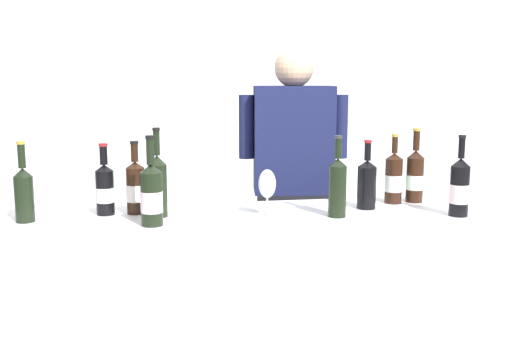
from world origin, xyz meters
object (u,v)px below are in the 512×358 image
at_px(wine_bottle_1, 136,187).
at_px(wine_glass, 267,186).
at_px(wine_bottle_2, 337,186).
at_px(person_server, 293,209).
at_px(wine_bottle_8, 394,178).
at_px(wine_bottle_5, 24,192).
at_px(wine_bottle_0, 415,176).
at_px(wine_bottle_3, 158,184).
at_px(wine_bottle_9, 151,195).
at_px(wine_bottle_6, 367,183).
at_px(wine_bottle_4, 459,187).
at_px(wine_bottle_7, 105,189).

distance_m(wine_bottle_1, wine_glass, 0.55).
height_order(wine_bottle_2, person_server, person_server).
bearing_deg(wine_bottle_8, wine_bottle_5, -176.20).
xyz_separation_m(wine_bottle_1, wine_bottle_2, (0.81, -0.20, 0.02)).
relative_size(wine_bottle_0, wine_bottle_3, 0.93).
bearing_deg(wine_bottle_1, wine_bottle_8, 1.26).
distance_m(wine_bottle_8, wine_bottle_9, 1.11).
distance_m(wine_bottle_0, wine_bottle_3, 1.17).
relative_size(wine_bottle_2, wine_bottle_5, 1.04).
xyz_separation_m(wine_bottle_2, wine_bottle_6, (0.17, 0.13, -0.02)).
xyz_separation_m(wine_bottle_4, wine_glass, (-0.78, 0.12, 0.01)).
bearing_deg(wine_bottle_2, wine_bottle_4, -7.55).
bearing_deg(wine_bottle_8, wine_bottle_4, -60.01).
distance_m(wine_bottle_3, wine_bottle_6, 0.90).
xyz_separation_m(wine_bottle_2, wine_bottle_7, (-0.94, 0.20, -0.02)).
height_order(wine_bottle_0, person_server, person_server).
relative_size(wine_bottle_9, person_server, 0.21).
xyz_separation_m(wine_bottle_4, person_server, (-0.51, 0.81, -0.25)).
bearing_deg(wine_bottle_1, person_server, 34.27).
relative_size(wine_bottle_0, person_server, 0.20).
bearing_deg(wine_bottle_7, wine_bottle_0, 1.33).
relative_size(wine_bottle_9, wine_glass, 1.79).
height_order(wine_bottle_2, wine_bottle_3, wine_bottle_3).
bearing_deg(wine_bottle_4, wine_bottle_7, 169.57).
height_order(wine_bottle_8, wine_glass, wine_bottle_8).
height_order(wine_bottle_3, wine_bottle_9, wine_bottle_3).
bearing_deg(wine_bottle_4, wine_bottle_6, 149.01).
bearing_deg(person_server, wine_bottle_7, -149.53).
bearing_deg(wine_glass, wine_bottle_4, -8.96).
distance_m(wine_bottle_6, wine_bottle_9, 0.93).
xyz_separation_m(wine_bottle_0, wine_bottle_3, (-1.16, -0.11, 0.02)).
relative_size(wine_bottle_7, wine_bottle_8, 0.95).
distance_m(wine_bottle_0, wine_bottle_7, 1.38).
distance_m(wine_bottle_6, wine_bottle_8, 0.19).
height_order(wine_bottle_3, wine_bottle_5, wine_bottle_3).
height_order(wine_bottle_1, wine_bottle_6, wine_bottle_1).
bearing_deg(wine_bottle_3, wine_bottle_4, -8.85).
bearing_deg(wine_bottle_9, wine_bottle_0, 12.15).
bearing_deg(wine_bottle_7, wine_bottle_2, -11.94).
height_order(wine_bottle_0, wine_bottle_8, wine_bottle_0).
bearing_deg(wine_bottle_3, wine_bottle_2, -9.75).
xyz_separation_m(wine_bottle_7, person_server, (0.93, 0.54, -0.24)).
bearing_deg(wine_bottle_1, wine_bottle_7, 179.62).
xyz_separation_m(wine_glass, person_server, (0.27, 0.69, -0.26)).
distance_m(wine_bottle_0, wine_bottle_4, 0.30).
height_order(wine_bottle_1, wine_bottle_4, wine_bottle_4).
relative_size(wine_bottle_2, wine_bottle_6, 1.11).
height_order(wine_bottle_3, person_server, person_server).
relative_size(wine_bottle_1, wine_bottle_3, 0.84).
bearing_deg(wine_bottle_9, wine_bottle_7, 130.66).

